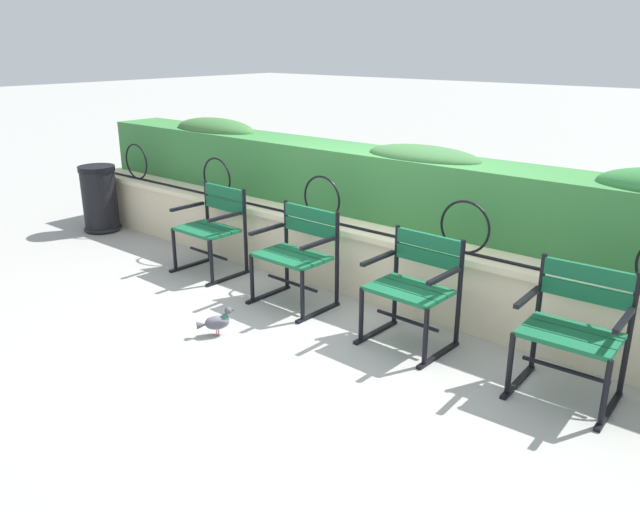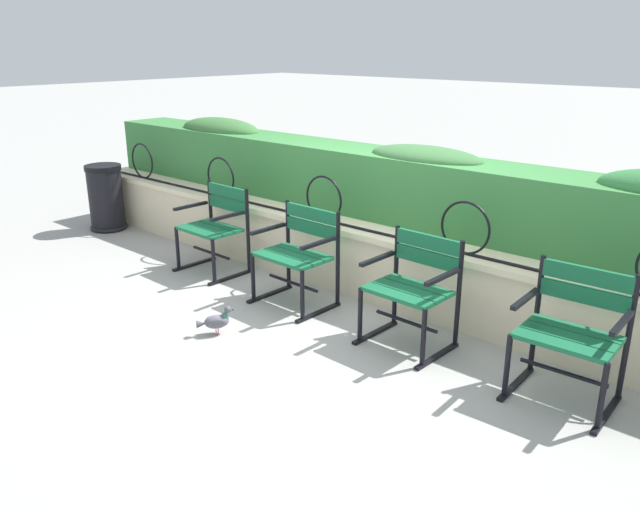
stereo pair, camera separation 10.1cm
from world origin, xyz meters
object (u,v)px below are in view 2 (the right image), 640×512
object	(u,v)px
park_chair_centre_left	(299,252)
park_chair_rightmost	(572,330)
pigeon_near_chairs	(216,321)
park_chair_leftmost	(216,225)
park_chair_centre_right	(414,286)
trash_bin	(106,199)

from	to	relation	value
park_chair_centre_left	park_chair_rightmost	distance (m)	2.33
park_chair_rightmost	pigeon_near_chairs	size ratio (longest dim) A/B	3.25
park_chair_leftmost	pigeon_near_chairs	world-z (taller)	park_chair_leftmost
park_chair_centre_right	park_chair_leftmost	bearing A→B (deg)	178.27
park_chair_leftmost	park_chair_centre_right	world-z (taller)	park_chair_leftmost
park_chair_leftmost	trash_bin	distance (m)	2.11
pigeon_near_chairs	park_chair_leftmost	bearing A→B (deg)	139.62
park_chair_centre_right	trash_bin	xyz separation A→B (m)	(-4.44, 0.13, -0.08)
pigeon_near_chairs	park_chair_centre_right	bearing A→B (deg)	36.13
park_chair_centre_left	pigeon_near_chairs	distance (m)	0.96
park_chair_leftmost	park_chair_centre_left	size ratio (longest dim) A/B	1.01
park_chair_leftmost	park_chair_centre_left	bearing A→B (deg)	-2.92
park_chair_centre_left	park_chair_rightmost	world-z (taller)	park_chair_rightmost
park_chair_leftmost	park_chair_centre_left	xyz separation A→B (m)	(1.17, -0.06, 0.00)
park_chair_leftmost	park_chair_rightmost	bearing A→B (deg)	-0.93
park_chair_leftmost	park_chair_rightmost	xyz separation A→B (m)	(3.49, -0.06, 0.00)
park_chair_centre_left	trash_bin	bearing A→B (deg)	177.86
park_chair_centre_left	trash_bin	distance (m)	3.28
park_chair_centre_right	pigeon_near_chairs	bearing A→B (deg)	-143.87
park_chair_centre_right	trash_bin	distance (m)	4.44
park_chair_leftmost	park_chair_centre_right	size ratio (longest dim) A/B	1.02
park_chair_leftmost	trash_bin	bearing A→B (deg)	178.30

